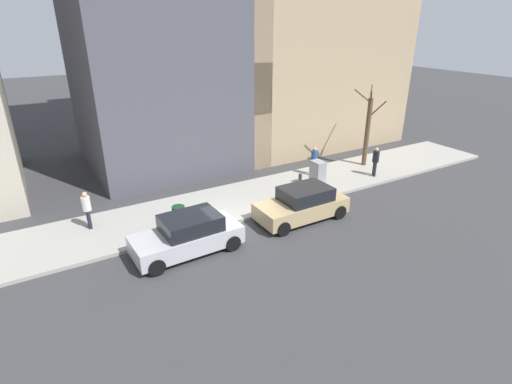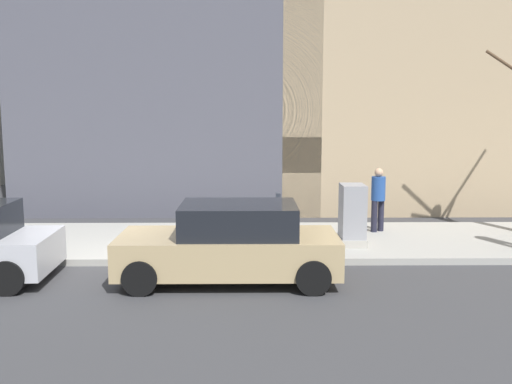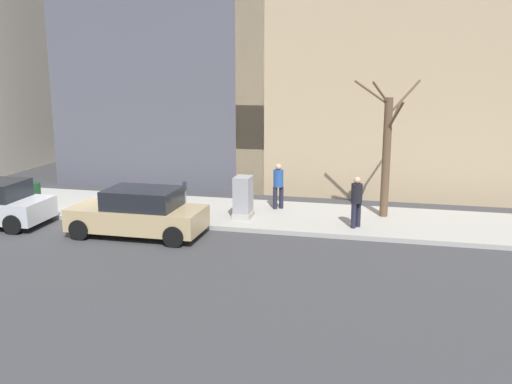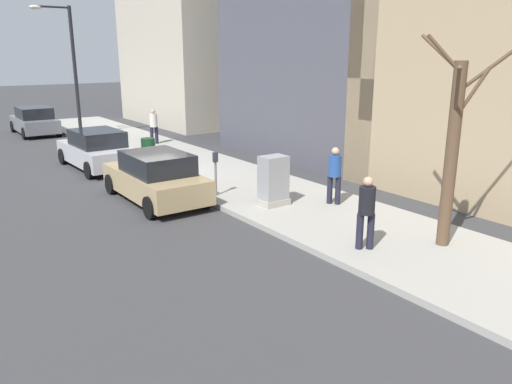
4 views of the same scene
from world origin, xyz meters
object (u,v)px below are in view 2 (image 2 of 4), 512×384
object	(u,v)px
parking_meter	(278,217)
pedestrian_midblock	(378,196)
parked_car_tan	(231,244)
utility_box	(352,215)
trash_bin	(7,230)

from	to	relation	value
parking_meter	pedestrian_midblock	size ratio (longest dim) A/B	0.81
parked_car_tan	pedestrian_midblock	size ratio (longest dim) A/B	2.53
utility_box	trash_bin	distance (m)	7.91
parked_car_tan	trash_bin	distance (m)	5.51
parked_car_tan	trash_bin	size ratio (longest dim) A/B	4.67
pedestrian_midblock	utility_box	bearing A→B (deg)	-154.91
utility_box	parked_car_tan	bearing A→B (deg)	130.73
parked_car_tan	pedestrian_midblock	xyz separation A→B (m)	(3.87, -3.70, 0.35)
parked_car_tan	utility_box	distance (m)	3.65
trash_bin	pedestrian_midblock	distance (m)	9.05
parking_meter	trash_bin	distance (m)	6.14
parked_car_tan	utility_box	size ratio (longest dim) A/B	2.94
utility_box	parking_meter	bearing A→B (deg)	115.45
utility_box	trash_bin	size ratio (longest dim) A/B	1.59
pedestrian_midblock	parked_car_tan	bearing A→B (deg)	-166.53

